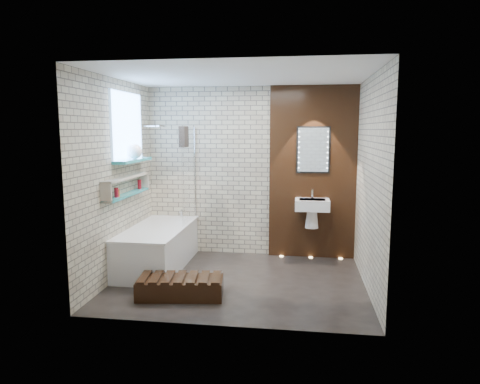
# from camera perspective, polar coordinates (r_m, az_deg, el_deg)

# --- Properties ---
(ground) EXTENTS (3.20, 3.20, 0.00)m
(ground) POSITION_cam_1_polar(r_m,az_deg,el_deg) (5.75, -0.21, -11.64)
(ground) COLOR black
(ground) RESTS_ON ground
(room_shell) EXTENTS (3.24, 3.20, 2.60)m
(room_shell) POSITION_cam_1_polar(r_m,az_deg,el_deg) (5.45, -0.22, 1.34)
(room_shell) COLOR tan
(room_shell) RESTS_ON ground
(walnut_panel) EXTENTS (1.30, 0.06, 2.60)m
(walnut_panel) POSITION_cam_1_polar(r_m,az_deg,el_deg) (6.66, 9.49, 2.47)
(walnut_panel) COLOR black
(walnut_panel) RESTS_ON ground
(clerestory_window) EXTENTS (0.18, 1.00, 0.94)m
(clerestory_window) POSITION_cam_1_polar(r_m,az_deg,el_deg) (6.17, -14.45, 7.48)
(clerestory_window) COLOR #7FADE0
(clerestory_window) RESTS_ON room_shell
(display_niche) EXTENTS (0.14, 1.30, 0.26)m
(display_niche) POSITION_cam_1_polar(r_m,az_deg,el_deg) (6.01, -14.59, 0.76)
(display_niche) COLOR teal
(display_niche) RESTS_ON room_shell
(bathtub) EXTENTS (0.79, 1.74, 0.70)m
(bathtub) POSITION_cam_1_polar(r_m,az_deg,el_deg) (6.36, -10.70, -7.08)
(bathtub) COLOR white
(bathtub) RESTS_ON ground
(bath_screen) EXTENTS (0.01, 0.78, 1.40)m
(bath_screen) POSITION_cam_1_polar(r_m,az_deg,el_deg) (6.49, -6.71, 2.21)
(bath_screen) COLOR white
(bath_screen) RESTS_ON bathtub
(towel) EXTENTS (0.09, 0.22, 0.29)m
(towel) POSITION_cam_1_polar(r_m,az_deg,el_deg) (6.22, -7.39, 7.20)
(towel) COLOR black
(towel) RESTS_ON bath_screen
(shower_head) EXTENTS (0.18, 0.18, 0.02)m
(shower_head) POSITION_cam_1_polar(r_m,az_deg,el_deg) (6.64, -10.32, 8.49)
(shower_head) COLOR silver
(shower_head) RESTS_ON room_shell
(washbasin) EXTENTS (0.50, 0.36, 0.58)m
(washbasin) POSITION_cam_1_polar(r_m,az_deg,el_deg) (6.53, 9.43, -2.16)
(washbasin) COLOR white
(washbasin) RESTS_ON walnut_panel
(led_mirror) EXTENTS (0.50, 0.02, 0.70)m
(led_mirror) POSITION_cam_1_polar(r_m,az_deg,el_deg) (6.60, 9.57, 5.47)
(led_mirror) COLOR black
(led_mirror) RESTS_ON walnut_panel
(walnut_step) EXTENTS (1.04, 0.56, 0.22)m
(walnut_step) POSITION_cam_1_polar(r_m,az_deg,el_deg) (5.27, -7.81, -12.31)
(walnut_step) COLOR black
(walnut_step) RESTS_ON ground
(niche_bottles) EXTENTS (0.05, 0.85, 0.13)m
(niche_bottles) POSITION_cam_1_polar(r_m,az_deg,el_deg) (6.01, -14.60, 0.38)
(niche_bottles) COLOR maroon
(niche_bottles) RESTS_ON display_niche
(sill_vases) EXTENTS (0.20, 0.20, 0.20)m
(sill_vases) POSITION_cam_1_polar(r_m,az_deg,el_deg) (6.18, -13.63, 5.19)
(sill_vases) COLOR white
(sill_vases) RESTS_ON clerestory_window
(floor_uplights) EXTENTS (0.96, 0.06, 0.01)m
(floor_uplights) POSITION_cam_1_polar(r_m,az_deg,el_deg) (6.84, 9.25, -8.45)
(floor_uplights) COLOR #FFD899
(floor_uplights) RESTS_ON ground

